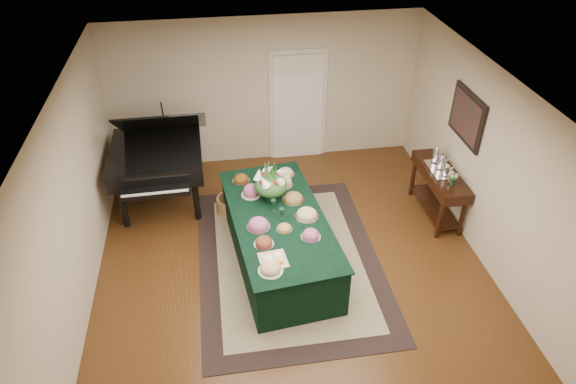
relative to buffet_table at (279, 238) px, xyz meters
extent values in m
plane|color=black|center=(0.16, -0.11, -0.39)|extent=(6.00, 6.00, 0.00)
cube|color=black|center=(0.14, -0.05, -0.39)|extent=(2.60, 3.64, 0.01)
cube|color=#BEB58F|center=(0.14, -0.05, -0.38)|extent=(2.08, 3.12, 0.01)
cube|color=beige|center=(0.76, 2.87, 0.66)|extent=(1.05, 0.04, 2.10)
cube|color=white|center=(0.76, 2.85, 0.61)|extent=(0.90, 0.06, 2.00)
cube|color=black|center=(0.00, 0.00, -0.01)|extent=(1.46, 2.71, 0.77)
cube|color=black|center=(0.00, 0.00, 0.38)|extent=(1.53, 2.78, 0.02)
cylinder|color=silver|center=(-0.27, -0.55, 0.39)|extent=(0.27, 0.27, 0.01)
ellipsoid|color=brown|center=(-0.27, -0.55, 0.44)|extent=(0.22, 0.22, 0.07)
cylinder|color=silver|center=(0.27, 0.35, 0.39)|extent=(0.33, 0.33, 0.01)
ellipsoid|color=olive|center=(0.27, 0.35, 0.44)|extent=(0.27, 0.27, 0.08)
cylinder|color=silver|center=(-0.30, -0.19, 0.39)|extent=(0.34, 0.34, 0.01)
ellipsoid|color=#BC5E86|center=(-0.30, -0.19, 0.45)|extent=(0.28, 0.28, 0.09)
cylinder|color=beige|center=(-0.32, 0.57, 0.39)|extent=(0.29, 0.29, 0.01)
ellipsoid|color=#BC5E86|center=(-0.32, 0.57, 0.46)|extent=(0.24, 0.24, 0.13)
cylinder|color=silver|center=(0.04, -0.30, 0.39)|extent=(0.23, 0.23, 0.01)
ellipsoid|color=#BB9343|center=(0.04, -0.30, 0.43)|extent=(0.19, 0.19, 0.05)
cylinder|color=silver|center=(0.20, 0.74, 0.39)|extent=(0.28, 0.28, 0.01)
ellipsoid|color=beige|center=(0.20, 0.74, 0.46)|extent=(0.23, 0.23, 0.12)
cylinder|color=beige|center=(-0.24, -1.05, 0.39)|extent=(0.31, 0.31, 0.01)
ellipsoid|color=beige|center=(-0.24, -1.05, 0.45)|extent=(0.25, 0.25, 0.09)
cylinder|color=silver|center=(0.36, -0.51, 0.39)|extent=(0.27, 0.27, 0.01)
ellipsoid|color=#BC5E86|center=(0.36, -0.51, 0.44)|extent=(0.22, 0.22, 0.08)
cylinder|color=silver|center=(0.39, -0.07, 0.39)|extent=(0.34, 0.34, 0.01)
ellipsoid|color=beige|center=(0.39, -0.07, 0.44)|extent=(0.28, 0.28, 0.08)
cylinder|color=silver|center=(0.26, 1.03, 0.39)|extent=(0.28, 0.28, 0.01)
ellipsoid|color=beige|center=(0.26, 1.03, 0.44)|extent=(0.23, 0.23, 0.07)
cylinder|color=silver|center=(-0.07, 0.97, 0.39)|extent=(0.33, 0.33, 0.01)
ellipsoid|color=brown|center=(-0.07, 0.97, 0.44)|extent=(0.27, 0.27, 0.07)
cylinder|color=silver|center=(-0.44, 0.96, 0.39)|extent=(0.27, 0.27, 0.01)
ellipsoid|color=brown|center=(-0.44, 0.96, 0.44)|extent=(0.22, 0.22, 0.07)
cube|color=tan|center=(-0.19, -0.88, 0.40)|extent=(0.37, 0.37, 0.02)
ellipsoid|color=white|center=(-0.25, -0.85, 0.45)|extent=(0.14, 0.14, 0.08)
ellipsoid|color=white|center=(-0.12, -0.81, 0.44)|extent=(0.12, 0.12, 0.07)
cube|color=orange|center=(-0.13, -0.96, 0.43)|extent=(0.11, 0.10, 0.05)
cylinder|color=black|center=(-0.05, 0.44, 0.48)|extent=(0.19, 0.19, 0.19)
ellipsoid|color=#295823|center=(-0.05, 0.44, 0.62)|extent=(0.47, 0.47, 0.31)
cylinder|color=black|center=(-2.28, 1.13, -0.04)|extent=(0.10, 0.10, 0.72)
cylinder|color=black|center=(-1.16, 1.15, -0.04)|extent=(0.10, 0.10, 0.72)
cylinder|color=black|center=(-1.75, 2.42, -0.04)|extent=(0.10, 0.10, 0.72)
cube|color=black|center=(-1.73, 1.75, 0.47)|extent=(1.46, 1.56, 0.31)
cube|color=black|center=(-1.72, 0.88, 0.37)|extent=(1.03, 0.24, 0.10)
cube|color=black|center=(-1.59, 1.91, 0.98)|extent=(1.40, 1.14, 0.79)
cylinder|color=#9E733F|center=(-0.62, 1.23, -0.25)|extent=(0.46, 0.46, 0.28)
cylinder|color=black|center=(2.48, 0.10, -0.07)|extent=(0.07, 0.07, 0.65)
cylinder|color=black|center=(2.84, 0.10, -0.07)|extent=(0.07, 0.07, 0.65)
cylinder|color=black|center=(2.48, 1.26, -0.07)|extent=(0.07, 0.07, 0.65)
cylinder|color=black|center=(2.84, 1.26, -0.07)|extent=(0.07, 0.07, 0.65)
cube|color=black|center=(2.66, 0.68, 0.34)|extent=(0.45, 1.37, 0.18)
cube|color=black|center=(2.66, 0.68, -0.24)|extent=(0.38, 1.20, 0.03)
cube|color=silver|center=(2.66, 0.72, 0.44)|extent=(0.34, 0.58, 0.02)
cylinder|color=black|center=(2.66, 0.30, 0.49)|extent=(0.07, 0.07, 0.11)
ellipsoid|color=pink|center=(2.66, 0.30, 0.59)|extent=(0.16, 0.16, 0.11)
cube|color=black|center=(2.88, 0.68, 1.36)|extent=(0.04, 0.95, 0.75)
cube|color=#531627|center=(2.86, 0.68, 1.36)|extent=(0.01, 0.82, 0.62)
camera|label=1|loc=(-0.74, -5.56, 4.77)|focal=32.00mm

